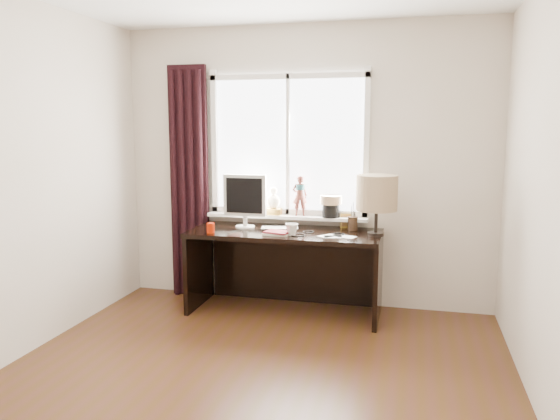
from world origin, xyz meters
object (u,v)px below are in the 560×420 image
(mug, at_px, (292,229))
(monitor, at_px, (245,198))
(laptop, at_px, (280,229))
(table_lamp, at_px, (377,194))
(desk, at_px, (287,255))
(red_cup, at_px, (211,228))

(mug, distance_m, monitor, 0.59)
(laptop, relative_size, mug, 3.06)
(monitor, height_order, table_lamp, table_lamp)
(monitor, bearing_deg, table_lamp, -4.13)
(laptop, xyz_separation_m, desk, (0.05, 0.05, -0.26))
(laptop, distance_m, mug, 0.26)
(monitor, distance_m, table_lamp, 1.20)
(desk, xyz_separation_m, table_lamp, (0.80, -0.11, 0.61))
(table_lamp, bearing_deg, monitor, 175.87)
(desk, distance_m, table_lamp, 1.01)
(desk, bearing_deg, monitor, -176.57)
(mug, height_order, monitor, monitor)
(laptop, relative_size, red_cup, 3.71)
(laptop, xyz_separation_m, monitor, (-0.34, 0.03, 0.26))
(mug, relative_size, table_lamp, 0.21)
(red_cup, relative_size, desk, 0.05)
(red_cup, xyz_separation_m, desk, (0.61, 0.34, -0.29))
(mug, height_order, desk, mug)
(laptop, distance_m, desk, 0.27)
(laptop, relative_size, desk, 0.20)
(red_cup, bearing_deg, table_lamp, 9.13)
(laptop, height_order, monitor, monitor)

